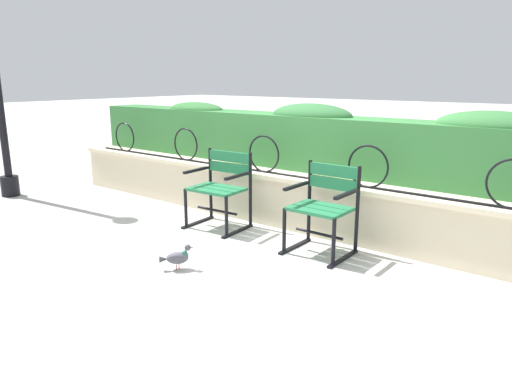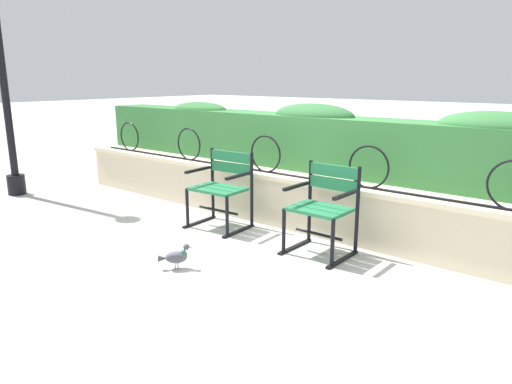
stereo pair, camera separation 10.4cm
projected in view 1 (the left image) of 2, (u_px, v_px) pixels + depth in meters
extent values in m
plane|color=#B7B5AF|center=(247.00, 250.00, 4.52)|extent=(60.00, 60.00, 0.00)
cube|color=beige|center=(298.00, 204.00, 5.16)|extent=(7.34, 0.35, 0.53)
cube|color=beige|center=(299.00, 178.00, 5.09)|extent=(7.34, 0.41, 0.05)
cylinder|color=black|center=(295.00, 176.00, 5.02)|extent=(6.80, 0.02, 0.02)
torus|color=black|center=(125.00, 137.00, 6.72)|extent=(0.42, 0.02, 0.42)
torus|color=black|center=(186.00, 144.00, 5.97)|extent=(0.42, 0.02, 0.42)
torus|color=black|center=(264.00, 154.00, 5.23)|extent=(0.42, 0.02, 0.42)
torus|color=black|center=(368.00, 167.00, 4.48)|extent=(0.42, 0.02, 0.42)
cube|color=#387A3D|center=(320.00, 143.00, 5.34)|extent=(7.19, 0.52, 0.62)
ellipsoid|color=#39753B|center=(196.00, 109.00, 6.45)|extent=(0.90, 0.47, 0.19)
ellipsoid|color=#326A38|center=(311.00, 116.00, 5.35)|extent=(1.02, 0.47, 0.28)
ellipsoid|color=#3A783D|center=(493.00, 126.00, 4.21)|extent=(1.02, 0.47, 0.27)
cube|color=#237547|center=(208.00, 192.00, 4.99)|extent=(0.57, 0.16, 0.03)
cube|color=#237547|center=(216.00, 189.00, 5.09)|extent=(0.57, 0.16, 0.03)
cube|color=#237547|center=(224.00, 187.00, 5.20)|extent=(0.57, 0.16, 0.03)
cube|color=#237547|center=(229.00, 157.00, 5.21)|extent=(0.57, 0.06, 0.11)
cube|color=#237547|center=(230.00, 168.00, 5.24)|extent=(0.57, 0.06, 0.11)
cylinder|color=black|center=(250.00, 190.00, 5.14)|extent=(0.04, 0.04, 0.84)
cylinder|color=black|center=(226.00, 217.00, 4.84)|extent=(0.04, 0.04, 0.44)
cube|color=black|center=(238.00, 231.00, 5.04)|extent=(0.07, 0.52, 0.02)
cube|color=black|center=(237.00, 176.00, 4.90)|extent=(0.06, 0.40, 0.03)
cylinder|color=black|center=(211.00, 184.00, 5.45)|extent=(0.04, 0.04, 0.84)
cylinder|color=black|center=(186.00, 209.00, 5.15)|extent=(0.04, 0.04, 0.44)
cube|color=black|center=(198.00, 222.00, 5.35)|extent=(0.07, 0.52, 0.02)
cube|color=black|center=(196.00, 170.00, 5.21)|extent=(0.06, 0.40, 0.03)
cylinder|color=black|center=(217.00, 211.00, 5.15)|extent=(0.54, 0.06, 0.03)
cube|color=#237547|center=(312.00, 212.00, 4.23)|extent=(0.53, 0.13, 0.03)
cube|color=#237547|center=(320.00, 209.00, 4.33)|extent=(0.53, 0.13, 0.03)
cube|color=#237547|center=(327.00, 206.00, 4.43)|extent=(0.53, 0.13, 0.03)
cube|color=#237547|center=(334.00, 170.00, 4.44)|extent=(0.53, 0.04, 0.11)
cube|color=#237547|center=(333.00, 183.00, 4.47)|extent=(0.53, 0.04, 0.11)
cylinder|color=black|center=(357.00, 210.00, 4.36)|extent=(0.04, 0.04, 0.84)
cylinder|color=black|center=(334.00, 243.00, 4.08)|extent=(0.04, 0.04, 0.44)
cube|color=black|center=(343.00, 259.00, 4.27)|extent=(0.05, 0.52, 0.02)
cube|color=black|center=(346.00, 194.00, 4.13)|extent=(0.04, 0.40, 0.03)
cylinder|color=black|center=(309.00, 201.00, 4.68)|extent=(0.04, 0.04, 0.84)
cylinder|color=black|center=(284.00, 231.00, 4.40)|extent=(0.04, 0.04, 0.44)
cube|color=black|center=(295.00, 246.00, 4.59)|extent=(0.05, 0.52, 0.02)
cube|color=black|center=(296.00, 186.00, 4.45)|extent=(0.04, 0.40, 0.03)
cylinder|color=black|center=(319.00, 234.00, 4.39)|extent=(0.50, 0.03, 0.03)
ellipsoid|color=#5B5B66|center=(177.00, 258.00, 4.05)|extent=(0.20, 0.21, 0.11)
cylinder|color=#2D6B56|center=(185.00, 254.00, 4.05)|extent=(0.07, 0.07, 0.06)
sphere|color=#494951|center=(188.00, 247.00, 4.04)|extent=(0.06, 0.06, 0.06)
cone|color=black|center=(191.00, 248.00, 4.05)|extent=(0.03, 0.03, 0.01)
cone|color=#404047|center=(164.00, 259.00, 4.03)|extent=(0.10, 0.10, 0.06)
ellipsoid|color=#4E4E56|center=(176.00, 256.00, 4.09)|extent=(0.11, 0.12, 0.07)
ellipsoid|color=#4E4E56|center=(176.00, 259.00, 4.00)|extent=(0.11, 0.12, 0.07)
cylinder|color=#C6515B|center=(179.00, 266.00, 4.09)|extent=(0.01, 0.01, 0.05)
cylinder|color=#C6515B|center=(177.00, 267.00, 4.05)|extent=(0.01, 0.01, 0.05)
cylinder|color=black|center=(10.00, 186.00, 6.58)|extent=(0.24, 0.24, 0.28)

